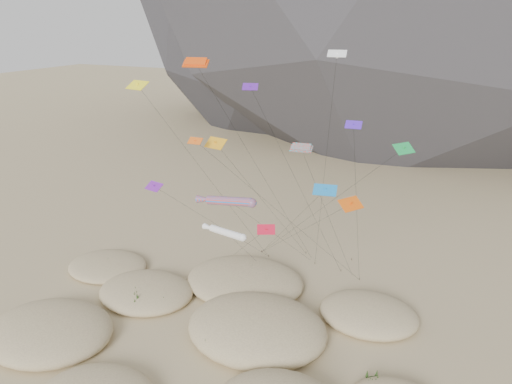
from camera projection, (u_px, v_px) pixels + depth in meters
ground at (209, 357)px, 51.49m from camera, size 500.00×500.00×0.00m
dunes at (210, 327)px, 55.22m from camera, size 51.57×36.48×4.35m
dune_grass at (219, 331)px, 54.36m from camera, size 40.55×26.95×1.42m
kite_stakes at (303, 261)px, 71.44m from camera, size 18.71×6.51×0.30m
rainbow_tube_kite at (227, 201)px, 55.69m from camera, size 8.86×16.47×14.59m
white_tube_kite at (225, 232)px, 53.41m from camera, size 6.24×15.66×12.03m
orange_parafoil at (198, 66)px, 53.78m from camera, size 10.56×16.09×29.07m
multi_parafoil at (302, 150)px, 52.95m from camera, size 5.18×11.93×20.54m
delta_kites at (260, 153)px, 55.01m from camera, size 32.61×21.53×29.89m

